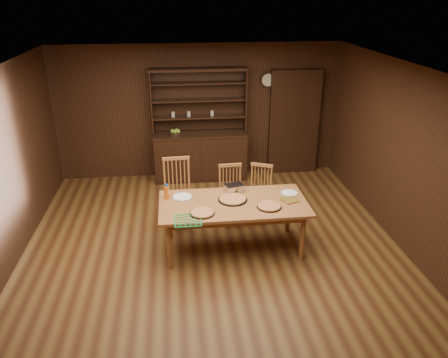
{
  "coord_description": "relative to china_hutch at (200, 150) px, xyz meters",
  "views": [
    {
      "loc": [
        -0.48,
        -5.36,
        3.52
      ],
      "look_at": [
        0.2,
        0.4,
        0.98
      ],
      "focal_mm": 35.0,
      "sensor_mm": 36.0,
      "label": 1
    }
  ],
  "objects": [
    {
      "name": "chair_center",
      "position": [
        0.38,
        -1.8,
        -0.09
      ],
      "size": [
        0.41,
        0.4,
        0.96
      ],
      "rotation": [
        0.0,
        0.0,
        0.06
      ],
      "color": "#AB643A",
      "rests_on": "floor"
    },
    {
      "name": "china_hutch",
      "position": [
        0.0,
        0.0,
        0.0
      ],
      "size": [
        1.84,
        0.52,
        2.17
      ],
      "color": "black",
      "rests_on": "floor"
    },
    {
      "name": "plate_left",
      "position": [
        -0.42,
        -2.42,
        0.16
      ],
      "size": [
        0.29,
        0.29,
        0.02
      ],
      "color": "white",
      "rests_on": "dining_table"
    },
    {
      "name": "floor",
      "position": [
        0.0,
        -2.75,
        -0.6
      ],
      "size": [
        6.0,
        6.0,
        0.0
      ],
      "primitive_type": "plane",
      "color": "brown",
      "rests_on": "ground"
    },
    {
      "name": "doorway",
      "position": [
        1.9,
        0.15,
        0.45
      ],
      "size": [
        1.0,
        0.18,
        2.1
      ],
      "primitive_type": "cube",
      "color": "black",
      "rests_on": "floor"
    },
    {
      "name": "fruit_bowl",
      "position": [
        -0.47,
        -0.07,
        0.39
      ],
      "size": [
        0.27,
        0.27,
        0.12
      ],
      "color": "black",
      "rests_on": "china_hutch"
    },
    {
      "name": "room_shell",
      "position": [
        0.0,
        -2.75,
        0.98
      ],
      "size": [
        6.0,
        6.0,
        6.0
      ],
      "color": "silver",
      "rests_on": "floor"
    },
    {
      "name": "pizza_center",
      "position": [
        0.29,
        -2.59,
        0.17
      ],
      "size": [
        0.42,
        0.42,
        0.04
      ],
      "color": "black",
      "rests_on": "dining_table"
    },
    {
      "name": "cooling_rack",
      "position": [
        -0.37,
        -3.12,
        0.16
      ],
      "size": [
        0.44,
        0.44,
        0.02
      ],
      "primitive_type": null,
      "rotation": [
        0.0,
        0.0,
        -0.42
      ],
      "color": "#0CA550",
      "rests_on": "dining_table"
    },
    {
      "name": "foil_dish",
      "position": [
        0.36,
        -2.3,
        0.21
      ],
      "size": [
        0.31,
        0.26,
        0.11
      ],
      "primitive_type": "cube",
      "rotation": [
        0.0,
        0.0,
        0.29
      ],
      "color": "white",
      "rests_on": "dining_table"
    },
    {
      "name": "pizza_right",
      "position": [
        0.77,
        -2.87,
        0.17
      ],
      "size": [
        0.35,
        0.35,
        0.04
      ],
      "color": "black",
      "rests_on": "dining_table"
    },
    {
      "name": "chair_right",
      "position": [
        0.85,
        -1.78,
        -0.11
      ],
      "size": [
        0.5,
        0.49,
        0.93
      ],
      "rotation": [
        0.0,
        0.0,
        -0.43
      ],
      "color": "#AB643A",
      "rests_on": "floor"
    },
    {
      "name": "pot_holder_b",
      "position": [
        1.08,
        -2.64,
        0.16
      ],
      "size": [
        0.25,
        0.25,
        0.01
      ],
      "primitive_type": "cube",
      "rotation": [
        0.0,
        0.0,
        -0.56
      ],
      "color": "red",
      "rests_on": "dining_table"
    },
    {
      "name": "plate_right",
      "position": [
        1.15,
        -2.47,
        0.16
      ],
      "size": [
        0.26,
        0.26,
        0.02
      ],
      "color": "white",
      "rests_on": "dining_table"
    },
    {
      "name": "juice_bottle",
      "position": [
        -0.64,
        -2.42,
        0.26
      ],
      "size": [
        0.07,
        0.07,
        0.22
      ],
      "color": "orange",
      "rests_on": "dining_table"
    },
    {
      "name": "dining_table",
      "position": [
        0.29,
        -2.67,
        0.08
      ],
      "size": [
        2.09,
        1.04,
        0.75
      ],
      "color": "#A36338",
      "rests_on": "floor"
    },
    {
      "name": "pot_holder_a",
      "position": [
        1.1,
        -2.7,
        0.16
      ],
      "size": [
        0.26,
        0.26,
        0.02
      ],
      "primitive_type": "cube",
      "rotation": [
        0.0,
        0.0,
        0.33
      ],
      "color": "red",
      "rests_on": "dining_table"
    },
    {
      "name": "pizza_left",
      "position": [
        -0.17,
        -2.95,
        0.17
      ],
      "size": [
        0.34,
        0.34,
        0.04
      ],
      "color": "black",
      "rests_on": "dining_table"
    },
    {
      "name": "wall_clock",
      "position": [
        1.35,
        0.2,
        1.3
      ],
      "size": [
        0.3,
        0.05,
        0.3
      ],
      "color": "black",
      "rests_on": "room_shell"
    },
    {
      "name": "chair_left",
      "position": [
        -0.48,
        -1.77,
        -0.01
      ],
      "size": [
        0.47,
        0.45,
        1.1
      ],
      "rotation": [
        0.0,
        0.0,
        0.05
      ],
      "color": "#AB643A",
      "rests_on": "floor"
    }
  ]
}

